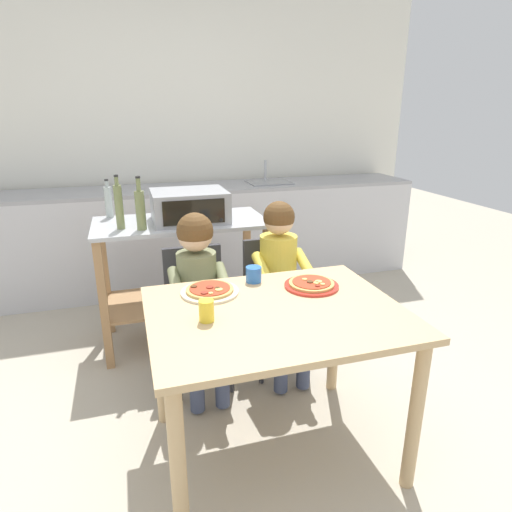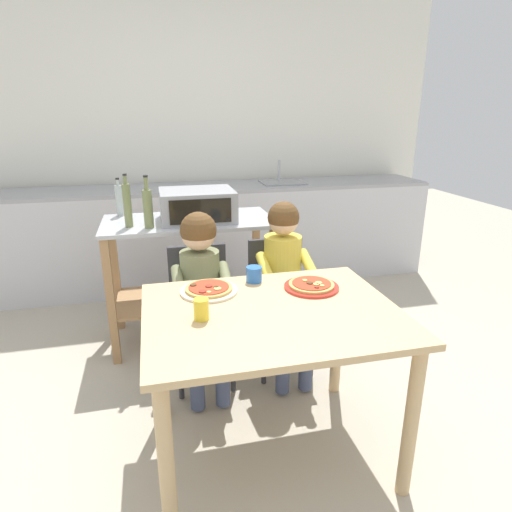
{
  "view_description": "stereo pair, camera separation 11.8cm",
  "coord_description": "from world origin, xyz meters",
  "px_view_note": "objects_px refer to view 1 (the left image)",
  "views": [
    {
      "loc": [
        -0.58,
        -1.62,
        1.57
      ],
      "look_at": [
        0.0,
        0.3,
        0.9
      ],
      "focal_mm": 30.47,
      "sensor_mm": 36.0,
      "label": 1
    },
    {
      "loc": [
        -0.47,
        -1.65,
        1.57
      ],
      "look_at": [
        0.0,
        0.3,
        0.9
      ],
      "focal_mm": 30.47,
      "sensor_mm": 36.0,
      "label": 2
    }
  ],
  "objects_px": {
    "kitchen_island_cart": "(183,261)",
    "dining_chair_right": "(274,295)",
    "bottle_tall_green_wine": "(109,201)",
    "pizza_plate_cream": "(210,291)",
    "pizza_plate_red_rimmed": "(312,284)",
    "drinking_cup_blue": "(253,274)",
    "toaster_oven": "(189,206)",
    "bottle_brown_beer": "(119,206)",
    "dining_chair_left": "(197,306)",
    "drinking_cup_yellow": "(206,311)",
    "child_in_yellow_shirt": "(281,272)",
    "child_in_olive_shirt": "(199,282)",
    "bottle_clear_vinegar": "(140,209)",
    "dining_table": "(276,333)"
  },
  "relations": [
    {
      "from": "pizza_plate_red_rimmed",
      "to": "drinking_cup_blue",
      "type": "distance_m",
      "value": 0.3
    },
    {
      "from": "dining_chair_left",
      "to": "pizza_plate_red_rimmed",
      "type": "distance_m",
      "value": 0.77
    },
    {
      "from": "bottle_clear_vinegar",
      "to": "dining_table",
      "type": "height_order",
      "value": "bottle_clear_vinegar"
    },
    {
      "from": "bottle_brown_beer",
      "to": "dining_chair_left",
      "type": "distance_m",
      "value": 0.79
    },
    {
      "from": "dining_chair_left",
      "to": "child_in_yellow_shirt",
      "type": "height_order",
      "value": "child_in_yellow_shirt"
    },
    {
      "from": "dining_chair_left",
      "to": "drinking_cup_blue",
      "type": "bearing_deg",
      "value": -56.72
    },
    {
      "from": "bottle_brown_beer",
      "to": "kitchen_island_cart",
      "type": "bearing_deg",
      "value": 14.62
    },
    {
      "from": "toaster_oven",
      "to": "dining_table",
      "type": "relative_size",
      "value": 0.44
    },
    {
      "from": "bottle_brown_beer",
      "to": "pizza_plate_red_rimmed",
      "type": "height_order",
      "value": "bottle_brown_beer"
    },
    {
      "from": "kitchen_island_cart",
      "to": "bottle_brown_beer",
      "type": "distance_m",
      "value": 0.58
    },
    {
      "from": "child_in_olive_shirt",
      "to": "drinking_cup_yellow",
      "type": "relative_size",
      "value": 11.32
    },
    {
      "from": "toaster_oven",
      "to": "bottle_tall_green_wine",
      "type": "xyz_separation_m",
      "value": [
        -0.51,
        0.26,
        0.01
      ]
    },
    {
      "from": "kitchen_island_cart",
      "to": "dining_chair_left",
      "type": "distance_m",
      "value": 0.54
    },
    {
      "from": "toaster_oven",
      "to": "child_in_yellow_shirt",
      "type": "relative_size",
      "value": 0.45
    },
    {
      "from": "dining_chair_left",
      "to": "bottle_tall_green_wine",
      "type": "bearing_deg",
      "value": 120.78
    },
    {
      "from": "toaster_oven",
      "to": "child_in_olive_shirt",
      "type": "distance_m",
      "value": 0.69
    },
    {
      "from": "toaster_oven",
      "to": "bottle_tall_green_wine",
      "type": "relative_size",
      "value": 1.84
    },
    {
      "from": "dining_chair_left",
      "to": "bottle_clear_vinegar",
      "type": "bearing_deg",
      "value": 125.41
    },
    {
      "from": "toaster_oven",
      "to": "bottle_brown_beer",
      "type": "height_order",
      "value": "bottle_brown_beer"
    },
    {
      "from": "kitchen_island_cart",
      "to": "dining_chair_right",
      "type": "xyz_separation_m",
      "value": [
        0.5,
        -0.49,
        -0.11
      ]
    },
    {
      "from": "bottle_clear_vinegar",
      "to": "child_in_olive_shirt",
      "type": "xyz_separation_m",
      "value": [
        0.26,
        -0.49,
        -0.33
      ]
    },
    {
      "from": "dining_chair_right",
      "to": "drinking_cup_yellow",
      "type": "relative_size",
      "value": 8.86
    },
    {
      "from": "bottle_tall_green_wine",
      "to": "child_in_olive_shirt",
      "type": "xyz_separation_m",
      "value": [
        0.45,
        -0.88,
        -0.31
      ]
    },
    {
      "from": "dining_chair_right",
      "to": "child_in_olive_shirt",
      "type": "height_order",
      "value": "child_in_olive_shirt"
    },
    {
      "from": "bottle_clear_vinegar",
      "to": "pizza_plate_red_rimmed",
      "type": "distance_m",
      "value": 1.18
    },
    {
      "from": "kitchen_island_cart",
      "to": "pizza_plate_red_rimmed",
      "type": "relative_size",
      "value": 4.27
    },
    {
      "from": "pizza_plate_red_rimmed",
      "to": "child_in_yellow_shirt",
      "type": "bearing_deg",
      "value": 90.02
    },
    {
      "from": "child_in_yellow_shirt",
      "to": "dining_chair_right",
      "type": "bearing_deg",
      "value": 90.0
    },
    {
      "from": "child_in_yellow_shirt",
      "to": "dining_table",
      "type": "bearing_deg",
      "value": -112.22
    },
    {
      "from": "dining_chair_right",
      "to": "pizza_plate_red_rimmed",
      "type": "relative_size",
      "value": 3.04
    },
    {
      "from": "kitchen_island_cart",
      "to": "pizza_plate_cream",
      "type": "height_order",
      "value": "kitchen_island_cart"
    },
    {
      "from": "bottle_tall_green_wine",
      "to": "bottle_brown_beer",
      "type": "height_order",
      "value": "bottle_brown_beer"
    },
    {
      "from": "bottle_tall_green_wine",
      "to": "bottle_clear_vinegar",
      "type": "bearing_deg",
      "value": -63.96
    },
    {
      "from": "bottle_brown_beer",
      "to": "child_in_yellow_shirt",
      "type": "distance_m",
      "value": 1.07
    },
    {
      "from": "toaster_oven",
      "to": "dining_chair_right",
      "type": "distance_m",
      "value": 0.81
    },
    {
      "from": "drinking_cup_yellow",
      "to": "drinking_cup_blue",
      "type": "xyz_separation_m",
      "value": [
        0.31,
        0.36,
        -0.01
      ]
    },
    {
      "from": "toaster_oven",
      "to": "bottle_brown_beer",
      "type": "bearing_deg",
      "value": -170.15
    },
    {
      "from": "toaster_oven",
      "to": "dining_chair_left",
      "type": "xyz_separation_m",
      "value": [
        -0.06,
        -0.5,
        -0.49
      ]
    },
    {
      "from": "bottle_clear_vinegar",
      "to": "pizza_plate_cream",
      "type": "xyz_separation_m",
      "value": [
        0.26,
        -0.81,
        -0.24
      ]
    },
    {
      "from": "bottle_tall_green_wine",
      "to": "child_in_olive_shirt",
      "type": "bearing_deg",
      "value": -62.71
    },
    {
      "from": "child_in_olive_shirt",
      "to": "drinking_cup_blue",
      "type": "xyz_separation_m",
      "value": [
        0.24,
        -0.25,
        0.11
      ]
    },
    {
      "from": "dining_chair_left",
      "to": "drinking_cup_yellow",
      "type": "relative_size",
      "value": 8.86
    },
    {
      "from": "dining_table",
      "to": "child_in_yellow_shirt",
      "type": "bearing_deg",
      "value": 67.78
    },
    {
      "from": "child_in_yellow_shirt",
      "to": "drinking_cup_yellow",
      "type": "relative_size",
      "value": 11.62
    },
    {
      "from": "bottle_clear_vinegar",
      "to": "toaster_oven",
      "type": "bearing_deg",
      "value": 22.92
    },
    {
      "from": "toaster_oven",
      "to": "drinking_cup_blue",
      "type": "distance_m",
      "value": 0.9
    },
    {
      "from": "bottle_tall_green_wine",
      "to": "pizza_plate_red_rimmed",
      "type": "bearing_deg",
      "value": -53.41
    },
    {
      "from": "dining_chair_right",
      "to": "bottle_tall_green_wine",
      "type": "bearing_deg",
      "value": 142.3
    },
    {
      "from": "bottle_tall_green_wine",
      "to": "drinking_cup_yellow",
      "type": "xyz_separation_m",
      "value": [
        0.39,
        -1.48,
        -0.19
      ]
    },
    {
      "from": "kitchen_island_cart",
      "to": "dining_chair_left",
      "type": "relative_size",
      "value": 1.4
    }
  ]
}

